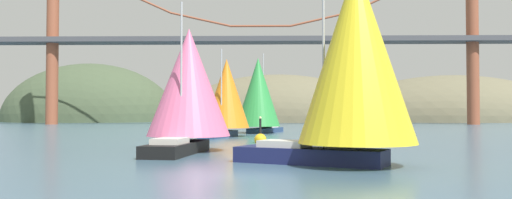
{
  "coord_description": "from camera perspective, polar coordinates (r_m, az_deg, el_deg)",
  "views": [
    {
      "loc": [
        1.19,
        -21.04,
        2.69
      ],
      "look_at": [
        0.0,
        38.77,
        4.36
      ],
      "focal_mm": 34.38,
      "sensor_mm": 36.0,
      "label": 1
    }
  ],
  "objects": [
    {
      "name": "channel_buoy",
      "position": [
        44.18,
        0.51,
        -4.61
      ],
      "size": [
        1.1,
        1.1,
        2.64
      ],
      "color": "gold",
      "rests_on": "ground_plane"
    },
    {
      "name": "sailboat_orange_sail",
      "position": [
        56.65,
        -3.5,
        0.5
      ],
      "size": [
        6.5,
        9.75,
        9.95
      ],
      "color": "navy",
      "rests_on": "ground_plane"
    },
    {
      "name": "suspension_bridge",
      "position": [
        117.44,
        0.55,
        7.25
      ],
      "size": [
        136.04,
        6.0,
        42.98
      ],
      "color": "brown",
      "rests_on": "ground_plane"
    },
    {
      "name": "sailboat_pink_spinnaker",
      "position": [
        35.12,
        -7.9,
        1.63
      ],
      "size": [
        6.6,
        10.24,
        10.26
      ],
      "color": "black",
      "rests_on": "ground_plane"
    },
    {
      "name": "headland_right",
      "position": [
        166.77,
        21.81,
        -2.4
      ],
      "size": [
        73.58,
        44.0,
        29.34
      ],
      "primitive_type": "ellipsoid",
      "color": "#6B664C",
      "rests_on": "ground_plane"
    },
    {
      "name": "sailboat_green_sail",
      "position": [
        65.99,
        0.28,
        0.71
      ],
      "size": [
        7.76,
        10.47,
        10.96
      ],
      "color": "navy",
      "rests_on": "ground_plane"
    },
    {
      "name": "sailboat_yellow_sail",
      "position": [
        25.67,
        11.32,
        4.78
      ],
      "size": [
        10.46,
        8.02,
        11.51
      ],
      "color": "#191E4C",
      "rests_on": "ground_plane"
    },
    {
      "name": "headland_center",
      "position": [
        156.1,
        2.54,
        -2.58
      ],
      "size": [
        66.51,
        44.0,
        29.91
      ],
      "primitive_type": "ellipsoid",
      "color": "#6B664C",
      "rests_on": "ground_plane"
    },
    {
      "name": "ground_plane",
      "position": [
        21.24,
        -2.11,
        -8.87
      ],
      "size": [
        360.0,
        360.0,
        0.0
      ],
      "primitive_type": "plane",
      "color": "#426075"
    },
    {
      "name": "headland_left",
      "position": [
        165.87,
        -18.68,
        -2.44
      ],
      "size": [
        55.3,
        44.0,
        37.12
      ],
      "primitive_type": "ellipsoid",
      "color": "#425138",
      "rests_on": "ground_plane"
    }
  ]
}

